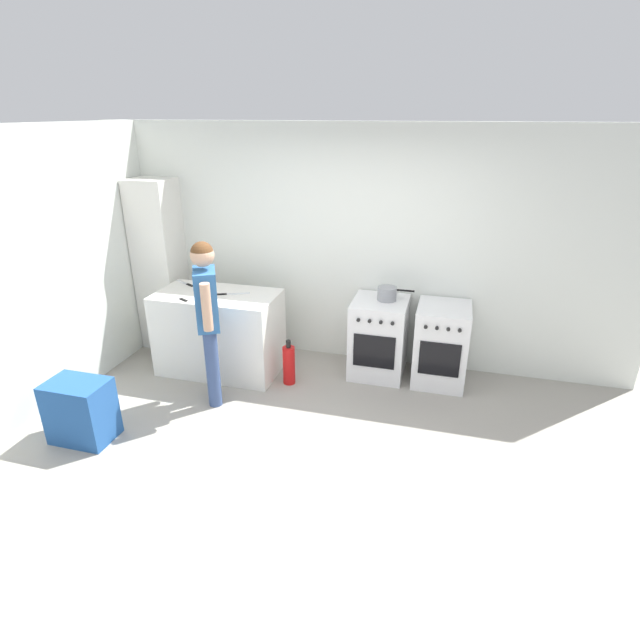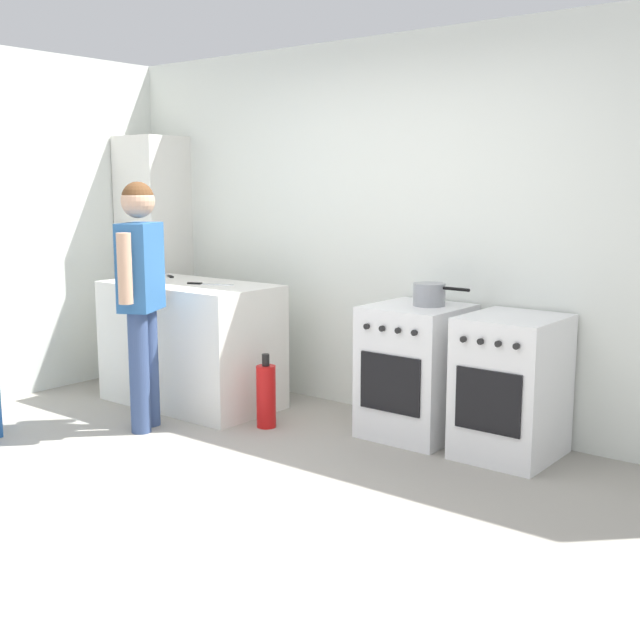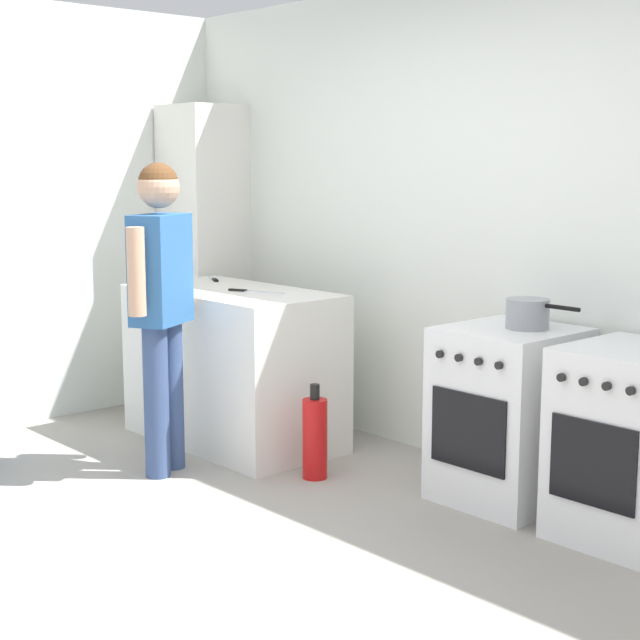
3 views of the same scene
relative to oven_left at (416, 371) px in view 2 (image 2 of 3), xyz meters
name	(u,v)px [view 2 (image 2 of 3)]	position (x,y,z in m)	size (l,w,h in m)	color
ground_plane	(200,494)	(-0.35, -1.58, -0.43)	(8.00, 8.00, 0.00)	gray
back_wall	(403,230)	(-0.35, 0.37, 0.87)	(6.00, 0.10, 2.60)	silver
counter_unit	(191,344)	(-1.70, -0.38, 0.02)	(1.30, 0.70, 0.90)	silver
oven_left	(416,371)	(0.00, 0.00, 0.00)	(0.58, 0.62, 0.85)	white
oven_right	(511,387)	(0.66, 0.00, 0.00)	(0.54, 0.62, 0.85)	white
pot	(429,294)	(0.06, 0.05, 0.50)	(0.38, 0.20, 0.14)	gray
knife_paring	(138,283)	(-1.96, -0.63, 0.48)	(0.20, 0.12, 0.01)	silver
knife_bread	(208,284)	(-1.53, -0.35, 0.48)	(0.33, 0.17, 0.01)	silver
knife_chef	(168,276)	(-2.18, -0.17, 0.48)	(0.29, 0.17, 0.01)	silver
person	(141,284)	(-1.48, -1.00, 0.55)	(0.34, 0.51, 1.63)	#384C7A
fire_extinguisher	(266,396)	(-0.87, -0.48, -0.21)	(0.13, 0.13, 0.50)	red
larder_cabinet	(155,258)	(-2.65, 0.10, 0.57)	(0.48, 0.44, 2.00)	silver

